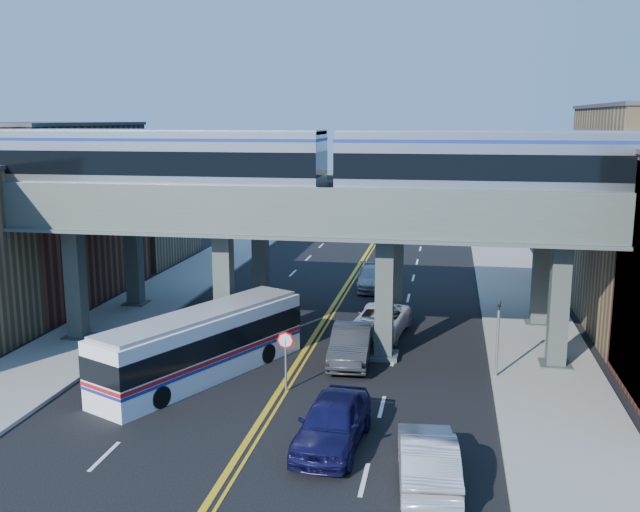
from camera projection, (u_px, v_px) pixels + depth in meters
The scene contains 17 objects.
ground at pixel (261, 419), 27.59m from camera, with size 120.00×120.00×0.00m, color black.
sidewalk_west at pixel (106, 328), 39.26m from camera, with size 5.00×70.00×0.16m, color gray.
sidewalk_east at pixel (539, 352), 35.20m from camera, with size 5.00×70.00×0.16m, color gray.
building_west_b at pixel (43, 213), 45.26m from camera, with size 8.00×14.00×11.00m, color brown.
building_west_c at pixel (133, 211), 58.10m from camera, with size 8.00×10.00×8.00m, color olive.
building_east_c at pixel (612, 216), 51.48m from camera, with size 8.00×10.00×9.00m, color brown.
elevated_viaduct_near at pixel (302, 224), 34.08m from camera, with size 52.00×3.60×7.40m.
elevated_viaduct_far at pixel (327, 207), 40.84m from camera, with size 52.00×3.60×7.40m.
transit_train at pixel (163, 162), 34.76m from camera, with size 48.84×3.06×3.57m.
stop_sign at pixel (286, 351), 30.10m from camera, with size 0.76×0.09×2.63m.
traffic_signal at pixel (498, 330), 31.32m from camera, with size 0.15×0.18×4.10m.
transit_bus at pixel (203, 345), 31.82m from camera, with size 7.02×11.12×2.87m.
car_lane_a at pixel (333, 422), 25.11m from camera, with size 2.14×5.33×1.82m, color #10103C.
car_lane_b at pixel (351, 345), 33.88m from camera, with size 1.83×5.24×1.73m, color #272729.
car_lane_c at pixel (379, 321), 38.06m from camera, with size 2.60×5.63×1.56m, color silver.
car_lane_d at pixel (372, 278), 48.61m from camera, with size 2.04×5.02×1.46m, color #AFAFB4.
car_parked_curb at pixel (428, 459), 22.54m from camera, with size 1.78×5.12×1.69m, color #9FA0A3.
Camera 1 is at (6.89, -25.05, 11.44)m, focal length 40.00 mm.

